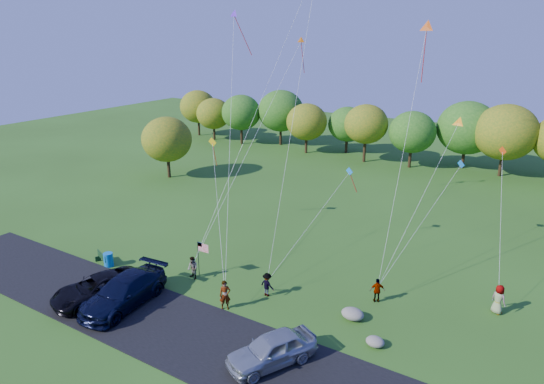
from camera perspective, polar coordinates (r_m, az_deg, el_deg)
The scene contains 16 objects.
ground at distance 30.94m, azimuth -5.01°, elevation -12.72°, with size 140.00×140.00×0.00m, color #2B5418.
asphalt_lane at distance 28.37m, azimuth -10.04°, elevation -16.08°, with size 44.00×6.00×0.06m, color black.
treeline at distance 60.39m, azimuth 15.29°, elevation 6.92°, with size 77.05×27.56×8.00m.
minivan_dark at distance 32.39m, azimuth -19.77°, elevation -10.61°, with size 2.59×5.62×1.56m, color black.
minivan_navy at distance 31.28m, azimuth -17.06°, elevation -11.16°, with size 2.49×6.13×1.78m, color black.
minivan_silver at distance 25.43m, azimuth -0.03°, elevation -18.03°, with size 1.90×4.72×1.61m, color #A9AEB4.
flyer_a at distance 29.78m, azimuth -5.55°, elevation -12.00°, with size 0.68×0.45×1.87m, color #4C4C59.
flyer_b at distance 33.46m, azimuth -9.31°, elevation -8.80°, with size 0.77×0.60×1.58m, color #4C4C59.
flyer_c at distance 31.07m, azimuth -0.58°, elevation -10.84°, with size 1.00×0.58×1.56m, color #4C4C59.
flyer_d at distance 31.11m, azimuth 12.29°, elevation -11.24°, with size 0.93×0.39×1.58m, color #4C4C59.
flyer_e at distance 32.20m, azimuth 25.09°, elevation -11.36°, with size 0.89×0.58×1.82m, color #4C4C59.
park_bench at distance 37.19m, azimuth -19.30°, elevation -7.31°, with size 1.53×0.80×0.88m.
trash_barrel at distance 36.69m, azimuth -18.68°, elevation -7.55°, with size 0.67×0.67×1.00m, color blue.
flag_assembly at distance 33.19m, azimuth -8.34°, elevation -6.88°, with size 0.93×0.60×2.52m.
boulder_near at distance 29.41m, azimuth 9.46°, elevation -13.97°, with size 1.34×1.05×0.67m, color gray.
boulder_far at distance 27.52m, azimuth 12.04°, elevation -16.84°, with size 1.01×0.84×0.53m, color gray.
Camera 1 is at (16.18, -20.99, 15.98)m, focal length 32.00 mm.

